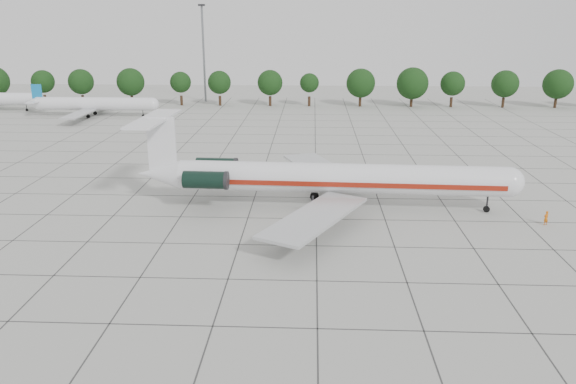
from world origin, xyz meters
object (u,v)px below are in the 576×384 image
Objects in this scene: main_airliner at (320,177)px; ground_crew at (546,218)px; bg_airliner_b at (94,104)px; floodlight_mast at (203,48)px.

ground_crew is at bearing -8.51° from main_airliner.
bg_airliner_b is at bearing -63.83° from ground_crew.
bg_airliner_b is (-51.87, 62.99, -0.96)m from main_airliner.
ground_crew is at bearing -41.24° from bg_airliner_b.
floodlight_mast reaches higher than main_airliner.
main_airliner reaches higher than bg_airliner_b.
floodlight_mast is (21.50, 24.93, 11.37)m from bg_airliner_b.
floodlight_mast reaches higher than bg_airliner_b.
main_airliner is 26.17m from ground_crew.
floodlight_mast is at bearing 49.22° from bg_airliner_b.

